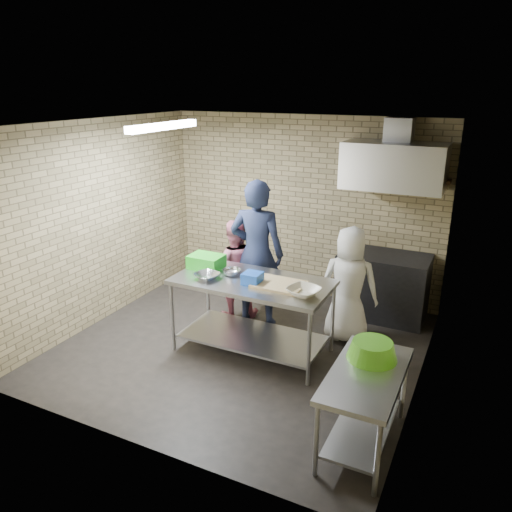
{
  "coord_description": "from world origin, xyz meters",
  "views": [
    {
      "loc": [
        2.57,
        -4.88,
        3.11
      ],
      "look_at": [
        0.1,
        0.2,
        1.15
      ],
      "focal_mm": 34.98,
      "sensor_mm": 36.0,
      "label": 1
    }
  ],
  "objects_px": {
    "side_counter": "(364,409)",
    "stove": "(382,286)",
    "bottle_green": "(432,173)",
    "man_navy": "(257,254)",
    "green_crate": "(206,262)",
    "blue_tub": "(252,278)",
    "woman_pink": "(234,269)",
    "woman_white": "(349,285)",
    "green_basin": "(372,350)",
    "prep_table": "(252,316)"
  },
  "relations": [
    {
      "from": "side_counter",
      "to": "woman_white",
      "type": "relative_size",
      "value": 0.81
    },
    {
      "from": "side_counter",
      "to": "woman_pink",
      "type": "distance_m",
      "value": 2.99
    },
    {
      "from": "side_counter",
      "to": "bottle_green",
      "type": "distance_m",
      "value": 3.41
    },
    {
      "from": "prep_table",
      "to": "green_basin",
      "type": "xyz_separation_m",
      "value": [
        1.62,
        -0.84,
        0.37
      ]
    },
    {
      "from": "woman_white",
      "to": "blue_tub",
      "type": "bearing_deg",
      "value": 37.1
    },
    {
      "from": "stove",
      "to": "green_basin",
      "type": "bearing_deg",
      "value": -80.24
    },
    {
      "from": "blue_tub",
      "to": "woman_white",
      "type": "height_order",
      "value": "woman_white"
    },
    {
      "from": "bottle_green",
      "to": "man_navy",
      "type": "distance_m",
      "value": 2.49
    },
    {
      "from": "side_counter",
      "to": "stove",
      "type": "relative_size",
      "value": 1.0
    },
    {
      "from": "blue_tub",
      "to": "woman_pink",
      "type": "relative_size",
      "value": 0.15
    },
    {
      "from": "stove",
      "to": "green_basin",
      "type": "xyz_separation_m",
      "value": [
        0.43,
        -2.5,
        0.38
      ]
    },
    {
      "from": "green_crate",
      "to": "green_basin",
      "type": "distance_m",
      "value": 2.52
    },
    {
      "from": "bottle_green",
      "to": "stove",
      "type": "bearing_deg",
      "value": -151.93
    },
    {
      "from": "stove",
      "to": "bottle_green",
      "type": "height_order",
      "value": "bottle_green"
    },
    {
      "from": "side_counter",
      "to": "man_navy",
      "type": "height_order",
      "value": "man_navy"
    },
    {
      "from": "man_navy",
      "to": "green_crate",
      "type": "bearing_deg",
      "value": 44.77
    },
    {
      "from": "bottle_green",
      "to": "woman_white",
      "type": "relative_size",
      "value": 0.1
    },
    {
      "from": "prep_table",
      "to": "green_crate",
      "type": "xyz_separation_m",
      "value": [
        -0.7,
        0.12,
        0.55
      ]
    },
    {
      "from": "prep_table",
      "to": "blue_tub",
      "type": "xyz_separation_m",
      "value": [
        0.05,
        -0.1,
        0.53
      ]
    },
    {
      "from": "side_counter",
      "to": "woman_white",
      "type": "distance_m",
      "value": 2.02
    },
    {
      "from": "prep_table",
      "to": "stove",
      "type": "distance_m",
      "value": 2.05
    },
    {
      "from": "side_counter",
      "to": "stove",
      "type": "xyz_separation_m",
      "value": [
        -0.45,
        2.75,
        0.08
      ]
    },
    {
      "from": "prep_table",
      "to": "bottle_green",
      "type": "distance_m",
      "value": 2.96
    },
    {
      "from": "green_basin",
      "to": "woman_white",
      "type": "distance_m",
      "value": 1.75
    },
    {
      "from": "blue_tub",
      "to": "woman_pink",
      "type": "height_order",
      "value": "woman_pink"
    },
    {
      "from": "woman_white",
      "to": "man_navy",
      "type": "bearing_deg",
      "value": -3.54
    },
    {
      "from": "prep_table",
      "to": "stove",
      "type": "height_order",
      "value": "prep_table"
    },
    {
      "from": "blue_tub",
      "to": "side_counter",
      "type": "bearing_deg",
      "value": -31.72
    },
    {
      "from": "prep_table",
      "to": "stove",
      "type": "relative_size",
      "value": 1.54
    },
    {
      "from": "prep_table",
      "to": "woman_white",
      "type": "bearing_deg",
      "value": 39.32
    },
    {
      "from": "green_crate",
      "to": "green_basin",
      "type": "relative_size",
      "value": 0.89
    },
    {
      "from": "stove",
      "to": "woman_pink",
      "type": "distance_m",
      "value": 2.08
    },
    {
      "from": "side_counter",
      "to": "green_crate",
      "type": "bearing_deg",
      "value": 152.79
    },
    {
      "from": "blue_tub",
      "to": "green_basin",
      "type": "distance_m",
      "value": 1.74
    },
    {
      "from": "blue_tub",
      "to": "man_navy",
      "type": "bearing_deg",
      "value": 112.42
    },
    {
      "from": "woman_white",
      "to": "stove",
      "type": "bearing_deg",
      "value": -112.52
    },
    {
      "from": "man_navy",
      "to": "stove",
      "type": "bearing_deg",
      "value": -156.14
    },
    {
      "from": "green_basin",
      "to": "woman_pink",
      "type": "xyz_separation_m",
      "value": [
        -2.29,
        1.62,
        -0.14
      ]
    },
    {
      "from": "woman_white",
      "to": "green_crate",
      "type": "bearing_deg",
      "value": 14.56
    },
    {
      "from": "stove",
      "to": "man_navy",
      "type": "relative_size",
      "value": 0.6
    },
    {
      "from": "blue_tub",
      "to": "green_crate",
      "type": "bearing_deg",
      "value": 163.65
    },
    {
      "from": "man_navy",
      "to": "woman_white",
      "type": "xyz_separation_m",
      "value": [
        1.23,
        0.08,
        -0.25
      ]
    },
    {
      "from": "blue_tub",
      "to": "bottle_green",
      "type": "height_order",
      "value": "bottle_green"
    },
    {
      "from": "stove",
      "to": "woman_white",
      "type": "bearing_deg",
      "value": -105.33
    },
    {
      "from": "prep_table",
      "to": "green_crate",
      "type": "height_order",
      "value": "green_crate"
    },
    {
      "from": "green_basin",
      "to": "man_navy",
      "type": "relative_size",
      "value": 0.23
    },
    {
      "from": "green_crate",
      "to": "bottle_green",
      "type": "xyz_separation_m",
      "value": [
        2.34,
        1.78,
        1.01
      ]
    },
    {
      "from": "green_basin",
      "to": "prep_table",
      "type": "bearing_deg",
      "value": 152.78
    },
    {
      "from": "green_crate",
      "to": "man_navy",
      "type": "relative_size",
      "value": 0.21
    },
    {
      "from": "side_counter",
      "to": "blue_tub",
      "type": "xyz_separation_m",
      "value": [
        -1.59,
        0.99,
        0.62
      ]
    }
  ]
}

